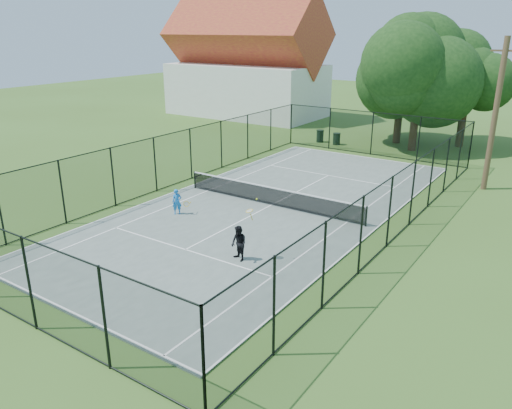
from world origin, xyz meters
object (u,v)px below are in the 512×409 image
Objects in this scene: trash_bin_right at (337,139)px; utility_pole at (495,115)px; trash_bin_left at (320,136)px; tennis_net at (271,195)px; player_black at (239,243)px; player_blue at (177,202)px.

utility_pole is (11.58, -5.52, 3.64)m from trash_bin_right.
trash_bin_right is (1.45, -0.09, -0.03)m from trash_bin_left.
tennis_net is 11.31× the size of trash_bin_right.
utility_pole is (13.03, -5.61, 3.61)m from trash_bin_left.
tennis_net is at bearing 111.33° from player_black.
player_black is at bearing -68.67° from tennis_net.
tennis_net is 4.08× the size of player_black.
player_black is at bearing -74.48° from trash_bin_right.
trash_bin_left is 1.07× the size of trash_bin_right.
player_blue is 0.49× the size of player_black.
tennis_net is 8.26× the size of player_blue.
player_blue is (-11.26, -12.54, -3.43)m from utility_pole.
tennis_net reaches higher than trash_bin_left.
utility_pole is at bearing 47.61° from tennis_net.
trash_bin_right is at bearing -3.53° from trash_bin_left.
utility_pole is at bearing 48.09° from player_blue.
player_black is (5.37, -2.41, 0.09)m from player_blue.
tennis_net is 14.91m from trash_bin_right.
utility_pole is (8.22, 9.00, 3.52)m from tennis_net.
trash_bin_right is at bearing 91.01° from player_blue.
player_black is (7.14, -20.57, 0.27)m from trash_bin_left.
utility_pole is at bearing -25.50° from trash_bin_right.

